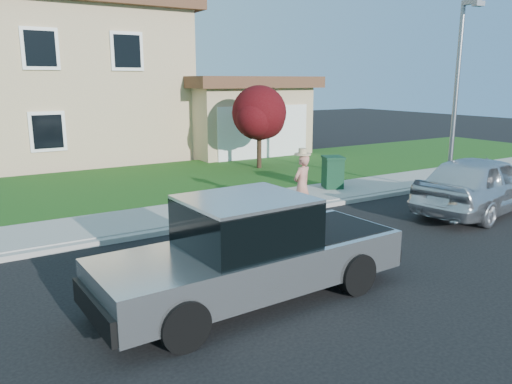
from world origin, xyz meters
TOP-DOWN VIEW (x-y plane):
  - ground at (0.00, 0.00)m, footprint 80.00×80.00m
  - curb at (1.00, 2.90)m, footprint 40.00×0.20m
  - sidewalk at (1.00, 4.00)m, footprint 40.00×2.00m
  - lawn at (1.00, 8.50)m, footprint 40.00×7.00m
  - house at (1.31, 16.38)m, footprint 14.00×11.30m
  - pickup_truck at (-1.51, -1.14)m, footprint 5.27×2.06m
  - woman at (2.31, 2.60)m, footprint 0.67×0.54m
  - sedan at (6.50, 0.28)m, footprint 4.86×2.59m
  - ornamental_tree at (4.96, 8.86)m, footprint 2.34×2.11m
  - trash_bin at (4.79, 4.27)m, footprint 0.84×0.89m
  - street_lamp at (7.45, 1.94)m, footprint 0.34×0.74m

SIDE VIEW (x-z plane):
  - ground at x=0.00m, z-range 0.00..0.00m
  - lawn at x=1.00m, z-range 0.00..0.10m
  - curb at x=1.00m, z-range 0.00..0.12m
  - sidewalk at x=1.00m, z-range 0.00..0.15m
  - trash_bin at x=4.79m, z-range 0.16..1.16m
  - sedan at x=6.50m, z-range 0.00..1.57m
  - pickup_truck at x=-1.51m, z-range -0.06..1.65m
  - woman at x=2.31m, z-range -0.05..1.72m
  - ornamental_tree at x=4.96m, z-range 0.55..3.75m
  - house at x=1.31m, z-range -0.26..6.59m
  - street_lamp at x=7.45m, z-range 0.40..6.08m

